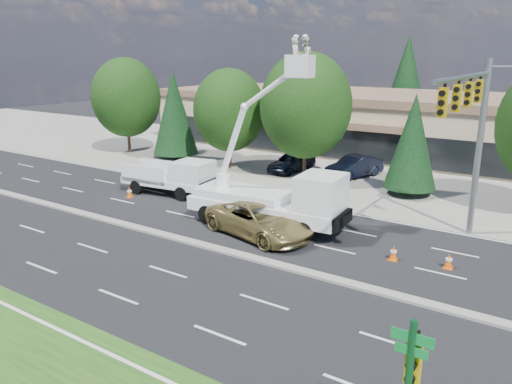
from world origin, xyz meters
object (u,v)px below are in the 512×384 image
Objects in this scene: signal_mast at (475,124)px; bucket_truck at (277,191)px; street_sign_pole at (409,384)px; utility_pickup at (174,180)px; minivan at (259,220)px.

signal_mast is 1.01× the size of bucket_truck.
street_sign_pole is 0.40× the size of bucket_truck.
street_sign_pole is at bearing -42.74° from utility_pickup.
signal_mast is 18.95m from utility_pickup.
signal_mast is 10.20m from bucket_truck.
bucket_truck is 1.93m from minivan.
bucket_truck is at bearing 130.85° from street_sign_pole.
bucket_truck reaches higher than signal_mast.
signal_mast is 11.37m from minivan.
signal_mast reaches higher than utility_pickup.
street_sign_pole is 15.88m from minivan.
street_sign_pole is at bearing -82.73° from signal_mast.
street_sign_pole is at bearing -121.42° from minivan.
utility_pickup is 9.71m from minivan.
signal_mast is at bearing -51.46° from minivan.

